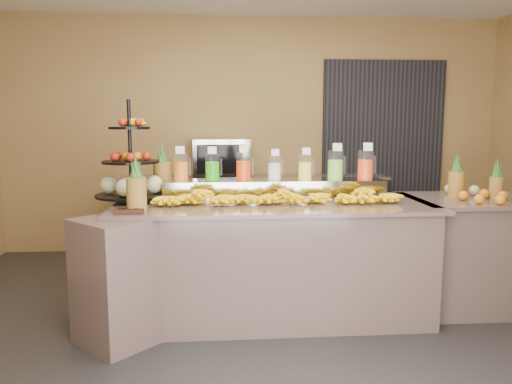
{
  "coord_description": "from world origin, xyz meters",
  "views": [
    {
      "loc": [
        -0.45,
        -3.57,
        1.57
      ],
      "look_at": [
        -0.14,
        0.3,
        1.02
      ],
      "focal_mm": 35.0,
      "sensor_mm": 36.0,
      "label": 1
    }
  ],
  "objects": [
    {
      "name": "banana_heap",
      "position": [
        0.04,
        0.28,
        0.99
      ],
      "size": [
        1.92,
        0.17,
        0.16
      ],
      "color": "yellow",
      "rests_on": "buffet_counter"
    },
    {
      "name": "pitcher_tray",
      "position": [
        0.04,
        0.58,
        1.01
      ],
      "size": [
        1.85,
        0.3,
        0.15
      ],
      "primitive_type": "cube",
      "color": "gray",
      "rests_on": "buffet_counter"
    },
    {
      "name": "back_ledge",
      "position": [
        0.0,
        2.25,
        0.47
      ],
      "size": [
        3.1,
        0.55,
        0.93
      ],
      "color": "gray",
      "rests_on": "ground"
    },
    {
      "name": "juice_pitcher_orange_b",
      "position": [
        -0.22,
        0.58,
        1.18
      ],
      "size": [
        0.13,
        0.13,
        0.31
      ],
      "color": "silver",
      "rests_on": "pitcher_tray"
    },
    {
      "name": "ground",
      "position": [
        0.0,
        0.0,
        0.0
      ],
      "size": [
        6.0,
        6.0,
        0.0
      ],
      "primitive_type": "plane",
      "color": "black",
      "rests_on": "ground"
    },
    {
      "name": "juice_pitcher_lemon",
      "position": [
        0.3,
        0.58,
        1.18
      ],
      "size": [
        0.12,
        0.12,
        0.28
      ],
      "color": "silver",
      "rests_on": "pitcher_tray"
    },
    {
      "name": "juice_pitcher_milk",
      "position": [
        0.04,
        0.58,
        1.17
      ],
      "size": [
        0.11,
        0.12,
        0.27
      ],
      "color": "silver",
      "rests_on": "pitcher_tray"
    },
    {
      "name": "juice_pitcher_lime",
      "position": [
        0.56,
        0.58,
        1.19
      ],
      "size": [
        0.13,
        0.14,
        0.32
      ],
      "color": "silver",
      "rests_on": "pitcher_tray"
    },
    {
      "name": "right_fruit_pile",
      "position": [
        1.69,
        0.31,
        1.0
      ],
      "size": [
        0.41,
        0.4,
        0.22
      ],
      "color": "brown",
      "rests_on": "right_counter"
    },
    {
      "name": "fruit_stand",
      "position": [
        -1.1,
        0.5,
        1.14
      ],
      "size": [
        0.59,
        0.59,
        0.81
      ],
      "rotation": [
        0.0,
        0.0,
        -0.03
      ],
      "color": "black",
      "rests_on": "buffet_counter"
    },
    {
      "name": "oven_warmer",
      "position": [
        -0.41,
        2.25,
        1.15
      ],
      "size": [
        0.7,
        0.52,
        0.44
      ],
      "primitive_type": "cube",
      "rotation": [
        0.0,
        0.0,
        0.1
      ],
      "color": "gray",
      "rests_on": "back_ledge"
    },
    {
      "name": "right_counter",
      "position": [
        1.7,
        0.4,
        0.47
      ],
      "size": [
        1.08,
        0.88,
        0.93
      ],
      "color": "gray",
      "rests_on": "ground"
    },
    {
      "name": "juice_pitcher_orange_c",
      "position": [
        0.82,
        0.58,
        1.19
      ],
      "size": [
        0.13,
        0.14,
        0.32
      ],
      "color": "silver",
      "rests_on": "pitcher_tray"
    },
    {
      "name": "room_envelope",
      "position": [
        0.19,
        0.79,
        1.88
      ],
      "size": [
        6.04,
        5.02,
        2.82
      ],
      "color": "olive",
      "rests_on": "ground"
    },
    {
      "name": "pineapple_left_b",
      "position": [
        -0.91,
        0.71,
        1.1
      ],
      "size": [
        0.16,
        0.16,
        0.45
      ],
      "rotation": [
        0.0,
        0.0,
        -0.07
      ],
      "color": "brown",
      "rests_on": "buffet_counter"
    },
    {
      "name": "condiment_caddy",
      "position": [
        -1.06,
        -0.06,
        0.95
      ],
      "size": [
        0.21,
        0.17,
        0.03
      ],
      "primitive_type": "cube",
      "rotation": [
        0.0,
        0.0,
        0.08
      ],
      "color": "black",
      "rests_on": "buffet_counter"
    },
    {
      "name": "juice_pitcher_orange_a",
      "position": [
        -0.74,
        0.58,
        1.18
      ],
      "size": [
        0.12,
        0.13,
        0.3
      ],
      "color": "silver",
      "rests_on": "pitcher_tray"
    },
    {
      "name": "juice_pitcher_green",
      "position": [
        -0.48,
        0.58,
        1.18
      ],
      "size": [
        0.12,
        0.13,
        0.3
      ],
      "color": "silver",
      "rests_on": "pitcher_tray"
    },
    {
      "name": "buffet_counter",
      "position": [
        -0.12,
        0.26,
        0.47
      ],
      "size": [
        2.75,
        1.25,
        0.93
      ],
      "color": "gray",
      "rests_on": "ground"
    },
    {
      "name": "pineapple_left_a",
      "position": [
        -1.02,
        -0.0,
        1.08
      ],
      "size": [
        0.14,
        0.14,
        0.4
      ],
      "rotation": [
        0.0,
        0.0,
        0.31
      ],
      "color": "brown",
      "rests_on": "buffet_counter"
    }
  ]
}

